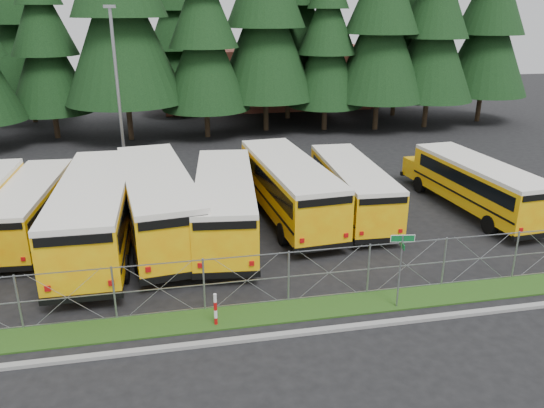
{
  "coord_description": "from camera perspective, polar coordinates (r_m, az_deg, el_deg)",
  "views": [
    {
      "loc": [
        -4.84,
        -17.32,
        9.98
      ],
      "look_at": [
        -0.61,
        4.0,
        1.91
      ],
      "focal_mm": 35.0,
      "sensor_mm": 36.0,
      "label": 1
    }
  ],
  "objects": [
    {
      "name": "bus_5",
      "position": [
        26.54,
        1.59,
        1.71
      ],
      "size": [
        3.6,
        11.57,
        2.99
      ],
      "primitive_type": null,
      "rotation": [
        0.0,
        0.0,
        0.08
      ],
      "color": "orange",
      "rests_on": "ground"
    },
    {
      "name": "conifer_4",
      "position": [
        43.23,
        -7.37,
        17.34
      ],
      "size": [
        7.07,
        7.07,
        15.63
      ],
      "primitive_type": null,
      "color": "black",
      "rests_on": "ground"
    },
    {
      "name": "bus_6",
      "position": [
        27.29,
        8.39,
        1.68
      ],
      "size": [
        2.83,
        10.28,
        2.67
      ],
      "primitive_type": null,
      "rotation": [
        0.0,
        0.0,
        -0.04
      ],
      "color": "orange",
      "rests_on": "ground"
    },
    {
      "name": "striped_bollard",
      "position": [
        17.95,
        -6.1,
        -11.27
      ],
      "size": [
        0.11,
        0.11,
        1.2
      ],
      "primitive_type": "cylinder",
      "color": "#B20C0C",
      "rests_on": "ground"
    },
    {
      "name": "conifer_6",
      "position": [
        45.92,
        5.92,
        16.58
      ],
      "size": [
        6.36,
        6.36,
        14.06
      ],
      "primitive_type": null,
      "color": "black",
      "rests_on": "ground"
    },
    {
      "name": "conifer_7",
      "position": [
        46.64,
        11.74,
        18.56
      ],
      "size": [
        7.98,
        7.98,
        17.65
      ],
      "primitive_type": null,
      "color": "black",
      "rests_on": "ground"
    },
    {
      "name": "conifer_9",
      "position": [
        52.93,
        22.39,
        17.43
      ],
      "size": [
        7.77,
        7.77,
        17.18
      ],
      "primitive_type": null,
      "color": "black",
      "rests_on": "ground"
    },
    {
      "name": "bus_2",
      "position": [
        24.23,
        -18.26,
        -0.96
      ],
      "size": [
        2.97,
        12.15,
        3.18
      ],
      "primitive_type": null,
      "rotation": [
        0.0,
        0.0,
        -0.01
      ],
      "color": "orange",
      "rests_on": "ground"
    },
    {
      "name": "conifer_5",
      "position": [
        45.37,
        -0.7,
        19.61
      ],
      "size": [
        8.48,
        8.48,
        18.76
      ],
      "primitive_type": null,
      "color": "black",
      "rests_on": "ground"
    },
    {
      "name": "conifer_3",
      "position": [
        43.37,
        -16.17,
        20.04
      ],
      "size": [
        9.31,
        9.31,
        20.58
      ],
      "primitive_type": null,
      "color": "black",
      "rests_on": "ground"
    },
    {
      "name": "conifer_11",
      "position": [
        52.85,
        -10.52,
        16.72
      ],
      "size": [
        6.25,
        6.25,
        13.82
      ],
      "primitive_type": null,
      "color": "black",
      "rests_on": "ground"
    },
    {
      "name": "street_sign",
      "position": [
        18.69,
        13.72,
        -5.43
      ],
      "size": [
        0.83,
        0.55,
        2.81
      ],
      "color": "gray",
      "rests_on": "ground"
    },
    {
      "name": "conifer_2",
      "position": [
        46.0,
        -23.25,
        15.37
      ],
      "size": [
        6.53,
        6.53,
        14.44
      ],
      "primitive_type": null,
      "color": "black",
      "rests_on": "ground"
    },
    {
      "name": "curb",
      "position": [
        18.0,
        6.49,
        -13.22
      ],
      "size": [
        50.0,
        0.25,
        0.12
      ],
      "primitive_type": "cube",
      "color": "gray",
      "rests_on": "ground"
    },
    {
      "name": "bus_3",
      "position": [
        24.82,
        -12.27,
        0.11
      ],
      "size": [
        4.36,
        12.35,
        3.17
      ],
      "primitive_type": null,
      "rotation": [
        0.0,
        0.0,
        0.13
      ],
      "color": "orange",
      "rests_on": "ground"
    },
    {
      "name": "bus_4",
      "position": [
        24.48,
        -5.08,
        -0.06
      ],
      "size": [
        3.84,
        11.42,
        2.94
      ],
      "primitive_type": null,
      "rotation": [
        0.0,
        0.0,
        -0.11
      ],
      "color": "orange",
      "rests_on": "ground"
    },
    {
      "name": "ground",
      "position": [
        20.57,
        3.89,
        -8.71
      ],
      "size": [
        120.0,
        120.0,
        0.0
      ],
      "primitive_type": "plane",
      "color": "black",
      "rests_on": "ground"
    },
    {
      "name": "light_standard",
      "position": [
        34.55,
        -16.29,
        12.13
      ],
      "size": [
        0.7,
        0.35,
        10.14
      ],
      "color": "gray",
      "rests_on": "ground"
    },
    {
      "name": "conifer_13",
      "position": [
        53.49,
        13.68,
        19.67
      ],
      "size": [
        8.89,
        8.89,
        19.65
      ],
      "primitive_type": null,
      "color": "black",
      "rests_on": "ground"
    },
    {
      "name": "conifer_10",
      "position": [
        53.65,
        -25.62,
        18.09
      ],
      "size": [
        8.67,
        8.67,
        19.18
      ],
      "primitive_type": null,
      "color": "black",
      "rests_on": "ground"
    },
    {
      "name": "brick_building",
      "position": [
        58.75,
        -0.51,
        13.54
      ],
      "size": [
        22.0,
        10.0,
        6.0
      ],
      "primitive_type": "cube",
      "color": "brown",
      "rests_on": "ground"
    },
    {
      "name": "bus_1",
      "position": [
        26.76,
        -24.33,
        -0.46
      ],
      "size": [
        2.97,
        9.98,
        2.58
      ],
      "primitive_type": null,
      "rotation": [
        0.0,
        0.0,
        -0.07
      ],
      "color": "orange",
      "rests_on": "ground"
    },
    {
      "name": "conifer_8",
      "position": [
        48.64,
        17.01,
        17.67
      ],
      "size": [
        7.59,
        7.59,
        16.79
      ],
      "primitive_type": null,
      "color": "black",
      "rests_on": "ground"
    },
    {
      "name": "chainlink_fence",
      "position": [
        19.25,
        4.73,
        -7.52
      ],
      "size": [
        44.0,
        0.1,
        2.0
      ],
      "primitive_type": null,
      "color": "gray",
      "rests_on": "ground"
    },
    {
      "name": "bus_east",
      "position": [
        29.27,
        20.82,
        1.83
      ],
      "size": [
        3.22,
        10.38,
        2.68
      ],
      "primitive_type": null,
      "rotation": [
        0.0,
        0.0,
        0.08
      ],
      "color": "orange",
      "rests_on": "ground"
    },
    {
      "name": "grass_verge",
      "position": [
        19.14,
        5.22,
        -11.05
      ],
      "size": [
        50.0,
        1.4,
        0.06
      ],
      "primitive_type": "cube",
      "color": "#204413",
      "rests_on": "ground"
    }
  ]
}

